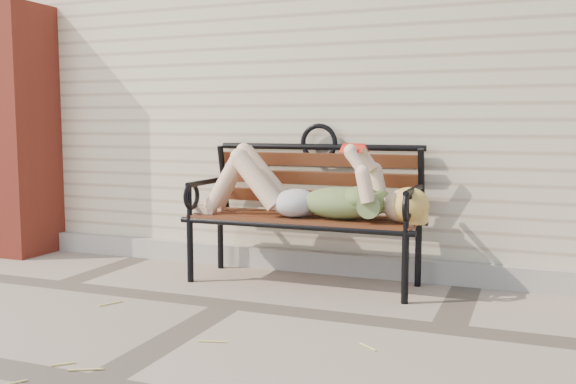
% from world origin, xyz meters
% --- Properties ---
extents(ground, '(80.00, 80.00, 0.00)m').
position_xyz_m(ground, '(0.00, 0.00, 0.00)').
color(ground, gray).
rests_on(ground, ground).
extents(house_wall, '(8.00, 4.00, 3.00)m').
position_xyz_m(house_wall, '(0.00, 3.00, 1.50)').
color(house_wall, '#C4B799').
rests_on(house_wall, ground).
extents(foundation_strip, '(8.00, 0.10, 0.15)m').
position_xyz_m(foundation_strip, '(0.00, 0.97, 0.07)').
color(foundation_strip, gray).
rests_on(foundation_strip, ground).
extents(brick_pillar, '(0.50, 0.50, 2.00)m').
position_xyz_m(brick_pillar, '(-2.30, 0.75, 1.00)').
color(brick_pillar, maroon).
rests_on(brick_pillar, ground).
extents(garden_bench, '(1.64, 0.65, 1.06)m').
position_xyz_m(garden_bench, '(0.23, 0.72, 0.59)').
color(garden_bench, black).
rests_on(garden_bench, ground).
extents(reading_woman, '(1.55, 0.35, 0.49)m').
position_xyz_m(reading_woman, '(0.24, 0.59, 0.63)').
color(reading_woman, '#0A4349').
rests_on(reading_woman, ground).
extents(straw_scatter, '(2.98, 1.44, 0.01)m').
position_xyz_m(straw_scatter, '(-0.33, -0.80, 0.01)').
color(straw_scatter, '#D2C366').
rests_on(straw_scatter, ground).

